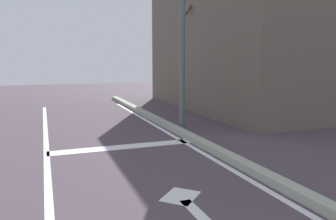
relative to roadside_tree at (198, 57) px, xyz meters
The scene contains 7 objects.
lane_line_center 8.94m from the roadside_tree, 129.39° to the right, with size 0.12×20.00×0.01m, color silver.
lane_line_curbside 7.43m from the roadside_tree, 109.70° to the right, with size 0.12×20.00×0.01m, color silver.
stop_bar 6.08m from the roadside_tree, 132.82° to the right, with size 3.26×0.40×0.01m, color silver.
lane_arrow_head 8.38m from the roadside_tree, 117.30° to the right, with size 0.56×0.44×0.01m, color silver.
curb_strip 7.34m from the roadside_tree, 107.79° to the right, with size 0.24×24.00×0.14m, color #9CA08C.
roadside_tree is the anchor object (origin of this frame).
building_block 6.07m from the roadside_tree, ahead, with size 12.51×9.06×5.80m, color #62594A.
Camera 1 is at (-0.43, 1.27, 1.95)m, focal length 35.66 mm.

